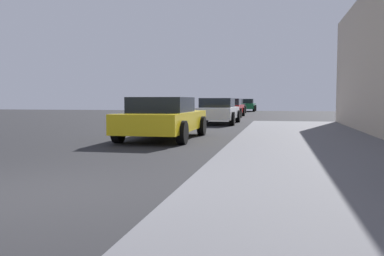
{
  "coord_description": "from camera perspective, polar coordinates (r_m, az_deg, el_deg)",
  "views": [
    {
      "loc": [
        3.15,
        -4.4,
        1.2
      ],
      "look_at": [
        1.81,
        2.0,
        0.74
      ],
      "focal_mm": 38.34,
      "sensor_mm": 36.0,
      "label": 1
    }
  ],
  "objects": [
    {
      "name": "ground_plane",
      "position": [
        5.54,
        -23.43,
        -8.85
      ],
      "size": [
        80.0,
        80.0,
        0.0
      ],
      "primitive_type": "plane",
      "color": "#232326"
    },
    {
      "name": "car_white",
      "position": [
        20.39,
        3.62,
        2.41
      ],
      "size": [
        1.94,
        4.36,
        1.27
      ],
      "color": "white",
      "rests_on": "ground_plane"
    },
    {
      "name": "car_yellow",
      "position": [
        12.49,
        -3.99,
        1.43
      ],
      "size": [
        2.04,
        4.46,
        1.27
      ],
      "color": "yellow",
      "rests_on": "ground_plane"
    },
    {
      "name": "car_red",
      "position": [
        28.82,
        5.22,
        2.86
      ],
      "size": [
        1.95,
        4.08,
        1.27
      ],
      "color": "red",
      "rests_on": "ground_plane"
    },
    {
      "name": "car_black",
      "position": [
        35.08,
        5.72,
        3.05
      ],
      "size": [
        2.02,
        4.34,
        1.27
      ],
      "color": "black",
      "rests_on": "ground_plane"
    },
    {
      "name": "car_green",
      "position": [
        42.26,
        7.46,
        3.19
      ],
      "size": [
        2.06,
        4.13,
        1.27
      ],
      "color": "#196638",
      "rests_on": "ground_plane"
    },
    {
      "name": "sidewalk",
      "position": [
        4.62,
        22.46,
        -10.4
      ],
      "size": [
        4.0,
        32.0,
        0.15
      ],
      "primitive_type": "cube",
      "color": "#5B5B60",
      "rests_on": "ground_plane"
    }
  ]
}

